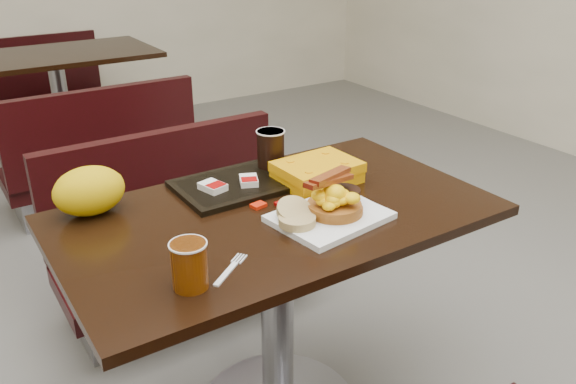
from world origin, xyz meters
TOP-DOWN VIEW (x-y plane):
  - table_near at (0.00, 0.00)m, footprint 1.20×0.70m
  - bench_near_n at (0.00, 0.70)m, footprint 1.00×0.46m
  - table_far at (0.00, 2.60)m, footprint 1.20×0.70m
  - bench_far_s at (0.00, 1.90)m, footprint 1.00×0.46m
  - bench_far_n at (0.00, 3.30)m, footprint 1.00×0.46m
  - platter at (0.09, -0.13)m, footprint 0.32×0.27m
  - pancake_stack at (0.11, -0.13)m, footprint 0.18×0.18m
  - sausage_patty at (0.16, -0.10)m, footprint 0.12×0.12m
  - scrambled_eggs at (0.10, -0.14)m, footprint 0.11×0.10m
  - bacon_strips at (0.10, -0.11)m, footprint 0.20×0.13m
  - muffin_bottom at (-0.02, -0.13)m, footprint 0.10×0.10m
  - muffin_top at (-0.00, -0.09)m, footprint 0.10×0.11m
  - coffee_cup_near at (-0.36, -0.22)m, footprint 0.08×0.08m
  - fork at (-0.27, -0.22)m, footprint 0.13×0.11m
  - knife at (0.25, -0.12)m, footprint 0.02×0.15m
  - condiment_syrup at (-0.03, 0.05)m, footprint 0.05×0.04m
  - condiment_ketchup at (0.03, 0.02)m, footprint 0.04×0.03m
  - tray at (-0.02, 0.20)m, footprint 0.36×0.26m
  - hashbrown_sleeve_left at (-0.10, 0.19)m, footprint 0.07×0.09m
  - hashbrown_sleeve_right at (0.01, 0.17)m, footprint 0.08×0.09m
  - coffee_cup_far at (0.14, 0.26)m, footprint 0.11×0.11m
  - clamshell at (0.21, 0.10)m, footprint 0.25×0.19m
  - paper_bag at (-0.44, 0.26)m, footprint 0.24×0.21m

SIDE VIEW (x-z plane):
  - bench_near_n at x=0.00m, z-range 0.00..0.72m
  - bench_far_s at x=0.00m, z-range 0.00..0.72m
  - bench_far_n at x=0.00m, z-range 0.00..0.72m
  - table_near at x=0.00m, z-range 0.00..0.75m
  - table_far at x=0.00m, z-range 0.00..0.75m
  - knife at x=0.25m, z-range 0.75..0.75m
  - fork at x=-0.27m, z-range 0.75..0.75m
  - condiment_ketchup at x=0.03m, z-range 0.75..0.76m
  - condiment_syrup at x=-0.03m, z-range 0.75..0.76m
  - tray at x=-0.02m, z-range 0.75..0.77m
  - platter at x=0.09m, z-range 0.75..0.77m
  - hashbrown_sleeve_right at x=0.01m, z-range 0.77..0.79m
  - hashbrown_sleeve_left at x=-0.10m, z-range 0.77..0.79m
  - muffin_bottom at x=-0.02m, z-range 0.77..0.79m
  - clamshell at x=0.21m, z-range 0.75..0.82m
  - pancake_stack at x=0.11m, z-range 0.77..0.80m
  - muffin_top at x=0.00m, z-range 0.76..0.82m
  - coffee_cup_near at x=-0.36m, z-range 0.75..0.86m
  - sausage_patty at x=0.16m, z-range 0.80..0.81m
  - paper_bag at x=-0.44m, z-range 0.75..0.89m
  - scrambled_eggs at x=0.10m, z-range 0.80..0.85m
  - coffee_cup_far at x=0.14m, z-range 0.77..0.89m
  - bacon_strips at x=0.10m, z-range 0.85..0.87m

